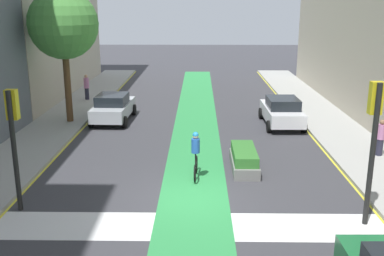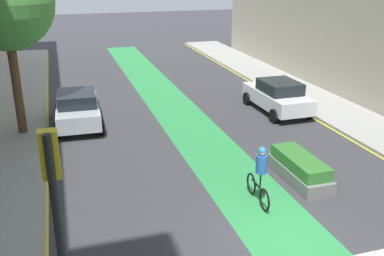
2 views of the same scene
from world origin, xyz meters
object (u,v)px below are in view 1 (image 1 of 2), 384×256
object	(u,v)px
traffic_signal_near_left	(13,127)
car_white_right_far	(282,111)
pedestrian_sidewalk_right_a	(381,137)
street_tree_near	(63,25)
cyclist_in_lane	(196,154)
traffic_signal_near_right	(374,126)
median_planter	(244,159)
pedestrian_sidewalk_left_a	(87,87)
car_silver_left_far	(113,107)

from	to	relation	value
traffic_signal_near_left	car_white_right_far	bearing A→B (deg)	45.72
pedestrian_sidewalk_right_a	street_tree_near	xyz separation A→B (m)	(-14.99, 5.69, 4.45)
cyclist_in_lane	pedestrian_sidewalk_right_a	size ratio (longest dim) A/B	1.17
traffic_signal_near_right	street_tree_near	xyz separation A→B (m)	(-12.28, 11.64, 2.36)
pedestrian_sidewalk_right_a	traffic_signal_near_right	bearing A→B (deg)	-114.47
pedestrian_sidewalk_right_a	median_planter	xyz separation A→B (m)	(-5.95, -1.37, -0.55)
traffic_signal_near_right	pedestrian_sidewalk_left_a	xyz separation A→B (m)	(-12.73, 17.52, -2.02)
cyclist_in_lane	pedestrian_sidewalk_right_a	world-z (taller)	cyclist_in_lane
car_white_right_far	median_planter	xyz separation A→B (m)	(-2.70, -6.84, -0.40)
car_white_right_far	street_tree_near	size ratio (longest dim) A/B	0.59
car_silver_left_far	pedestrian_sidewalk_right_a	xyz separation A→B (m)	(12.66, -6.29, 0.15)
street_tree_near	median_planter	bearing A→B (deg)	-38.02
traffic_signal_near_left	car_silver_left_far	distance (m)	11.63
pedestrian_sidewalk_left_a	median_planter	world-z (taller)	pedestrian_sidewalk_left_a
car_white_right_far	cyclist_in_lane	size ratio (longest dim) A/B	2.28
traffic_signal_near_right	median_planter	xyz separation A→B (m)	(-3.25, 4.58, -2.64)
cyclist_in_lane	median_planter	world-z (taller)	cyclist_in_lane
car_white_right_far	pedestrian_sidewalk_left_a	size ratio (longest dim) A/B	2.48
traffic_signal_near_left	median_planter	bearing A→B (deg)	26.25
pedestrian_sidewalk_right_a	pedestrian_sidewalk_left_a	xyz separation A→B (m)	(-15.44, 11.57, 0.07)
traffic_signal_near_right	car_white_right_far	world-z (taller)	traffic_signal_near_right
traffic_signal_near_right	median_planter	size ratio (longest dim) A/B	1.57
car_silver_left_far	cyclist_in_lane	distance (m)	9.88
traffic_signal_near_left	cyclist_in_lane	size ratio (longest dim) A/B	2.12
car_silver_left_far	median_planter	size ratio (longest dim) A/B	1.54
car_silver_left_far	median_planter	distance (m)	10.19
traffic_signal_near_left	pedestrian_sidewalk_left_a	bearing A→B (deg)	96.31
car_silver_left_far	cyclist_in_lane	world-z (taller)	cyclist_in_lane
street_tree_near	car_white_right_far	bearing A→B (deg)	-1.10
traffic_signal_near_right	traffic_signal_near_left	world-z (taller)	traffic_signal_near_right
cyclist_in_lane	pedestrian_sidewalk_right_a	xyz separation A→B (m)	(7.91, 2.38, -0.02)
traffic_signal_near_left	pedestrian_sidewalk_left_a	xyz separation A→B (m)	(-1.85, 16.71, -1.75)
street_tree_near	car_silver_left_far	bearing A→B (deg)	14.38
car_white_right_far	street_tree_near	world-z (taller)	street_tree_near
traffic_signal_near_left	pedestrian_sidewalk_left_a	size ratio (longest dim) A/B	2.31
traffic_signal_near_left	car_silver_left_far	xyz separation A→B (m)	(0.93, 11.42, -1.97)
car_white_right_far	traffic_signal_near_right	bearing A→B (deg)	-87.26
car_silver_left_far	pedestrian_sidewalk_right_a	world-z (taller)	pedestrian_sidewalk_right_a
car_white_right_far	median_planter	bearing A→B (deg)	-111.56
traffic_signal_near_left	car_white_right_far	distance (m)	14.94
car_silver_left_far	cyclist_in_lane	bearing A→B (deg)	-61.23
pedestrian_sidewalk_right_a	pedestrian_sidewalk_left_a	world-z (taller)	pedestrian_sidewalk_left_a
traffic_signal_near_left	car_silver_left_far	world-z (taller)	traffic_signal_near_left
traffic_signal_near_right	car_silver_left_far	world-z (taller)	traffic_signal_near_right
car_silver_left_far	pedestrian_sidewalk_right_a	bearing A→B (deg)	-26.40
traffic_signal_near_left	pedestrian_sidewalk_right_a	xyz separation A→B (m)	(13.59, 5.14, -1.82)
car_white_right_far	cyclist_in_lane	distance (m)	9.12
traffic_signal_near_right	pedestrian_sidewalk_right_a	world-z (taller)	traffic_signal_near_right
car_silver_left_far	traffic_signal_near_right	bearing A→B (deg)	-50.86
traffic_signal_near_left	cyclist_in_lane	world-z (taller)	traffic_signal_near_left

